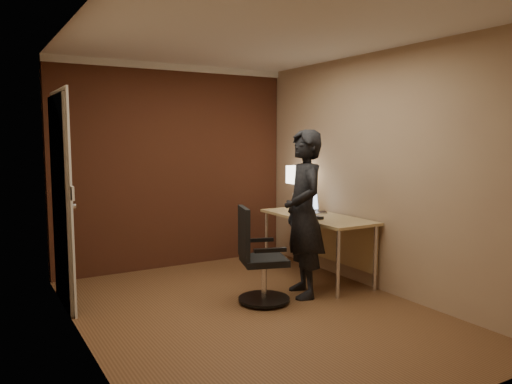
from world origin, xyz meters
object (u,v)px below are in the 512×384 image
office_chair (258,262)px  desk (322,226)px  mouse (319,218)px  person (304,214)px  desk_lamp (298,175)px  wallet (322,212)px  laptop (308,207)px

office_chair → desk: bearing=20.7°
mouse → person: bearing=-153.6°
mouse → person: person is taller
desk_lamp → mouse: desk_lamp is taller
desk → person: person is taller
mouse → wallet: bearing=42.2°
wallet → person: person is taller
desk → office_chair: bearing=-159.3°
wallet → laptop: bearing=137.5°
desk → person: bearing=-142.7°
mouse → desk_lamp: bearing=65.7°
person → laptop: bearing=158.2°
desk → office_chair: size_ratio=1.61×
person → mouse: bearing=138.9°
laptop → person: person is taller
desk_lamp → laptop: (-0.09, -0.34, -0.35)m
laptop → wallet: (0.12, -0.11, -0.05)m
desk → mouse: size_ratio=15.00×
desk → laptop: size_ratio=4.10×
desk_lamp → mouse: size_ratio=5.35×
desk_lamp → wallet: size_ratio=4.86×
mouse → person: 0.43m
desk → office_chair: office_chair is taller
office_chair → person: bearing=-1.9°
desk_lamp → wallet: (0.03, -0.45, -0.41)m
desk → person: size_ratio=0.89×
office_chair → person: (0.53, -0.02, 0.44)m
wallet → person: (-0.66, -0.55, 0.11)m
mouse → person: (-0.36, -0.22, 0.10)m
mouse → desk: bearing=40.4°
wallet → office_chair: (-1.19, -0.53, -0.33)m
laptop → wallet: laptop is taller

